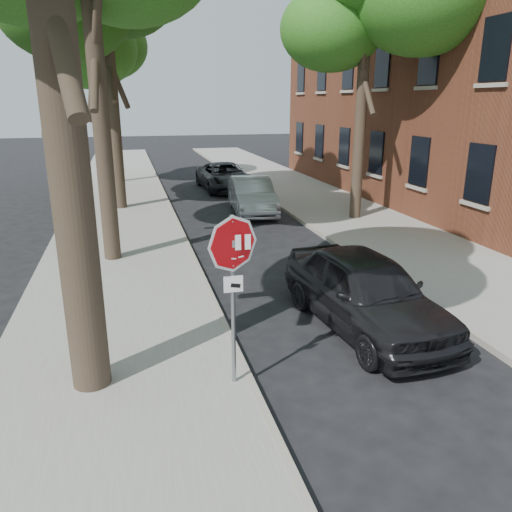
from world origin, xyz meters
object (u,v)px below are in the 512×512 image
(car_a, at_px, (365,291))
(car_b, at_px, (252,196))
(tree_far, at_px, (103,38))
(car_d, at_px, (225,177))
(apartment_building, at_px, (493,19))
(tree_right, at_px, (365,7))
(stop_sign, at_px, (233,269))

(car_a, xyz_separation_m, car_b, (0.41, 10.64, -0.06))
(tree_far, bearing_deg, car_b, -59.34)
(car_a, relative_size, car_d, 0.93)
(car_d, bearing_deg, car_a, -93.89)
(apartment_building, height_order, car_d, apartment_building)
(tree_right, xyz_separation_m, car_d, (-3.38, 7.56, -6.55))
(apartment_building, distance_m, stop_sign, 21.10)
(stop_sign, bearing_deg, tree_far, 95.46)
(stop_sign, bearing_deg, car_a, 27.86)
(car_b, bearing_deg, tree_right, -25.59)
(tree_far, distance_m, car_a, 21.22)
(car_b, height_order, car_d, car_b)
(car_a, height_order, car_d, car_a)
(apartment_building, distance_m, tree_far, 18.18)
(apartment_building, distance_m, tree_right, 8.93)
(car_a, distance_m, car_b, 10.64)
(apartment_building, height_order, car_a, apartment_building)
(tree_far, bearing_deg, car_d, -32.91)
(apartment_building, bearing_deg, tree_right, -154.13)
(tree_right, bearing_deg, apartment_building, 25.87)
(car_a, bearing_deg, stop_sign, -157.49)
(car_d, bearing_deg, stop_sign, -102.99)
(tree_far, distance_m, tree_right, 14.02)
(car_b, xyz_separation_m, car_d, (0.00, 5.53, -0.03))
(stop_sign, height_order, car_b, stop_sign)
(stop_sign, bearing_deg, car_b, 74.82)
(tree_right, distance_m, car_d, 10.55)
(stop_sign, xyz_separation_m, car_d, (3.30, 17.69, -1.28))
(apartment_building, xyz_separation_m, car_d, (-11.40, 3.67, -6.99))
(tree_right, bearing_deg, car_d, 114.09)
(tree_far, relative_size, car_b, 2.21)
(car_b, distance_m, car_d, 5.53)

